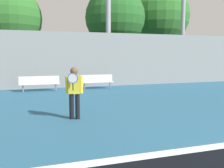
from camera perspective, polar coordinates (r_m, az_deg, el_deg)
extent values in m
cylinder|color=black|center=(8.20, -8.80, -4.82)|extent=(0.14, 0.14, 0.79)
cylinder|color=black|center=(8.18, -7.51, -4.84)|extent=(0.14, 0.14, 0.79)
cube|color=yellow|center=(8.09, -8.23, -0.18)|extent=(0.38, 0.29, 0.54)
cylinder|color=yellow|center=(8.12, -9.75, -0.12)|extent=(0.10, 0.10, 0.53)
cylinder|color=yellow|center=(8.06, -6.70, -0.12)|extent=(0.10, 0.10, 0.53)
sphere|color=brown|center=(8.05, -8.28, 2.80)|extent=(0.24, 0.24, 0.24)
cylinder|color=black|center=(7.81, -8.49, -0.60)|extent=(0.03, 0.03, 0.22)
torus|color=#28519E|center=(7.79, -8.52, 1.26)|extent=(0.31, 0.12, 0.31)
cylinder|color=silver|center=(7.79, -8.52, 1.26)|extent=(0.26, 0.09, 0.27)
cube|color=silver|center=(14.78, -15.49, -0.01)|extent=(2.16, 0.40, 0.04)
cylinder|color=gray|center=(14.79, -18.80, -0.95)|extent=(0.06, 0.06, 0.39)
cylinder|color=gray|center=(14.88, -12.14, -0.71)|extent=(0.06, 0.06, 0.39)
cube|color=silver|center=(14.94, -15.55, 0.90)|extent=(2.16, 0.04, 0.40)
cube|color=silver|center=(15.31, -3.19, 0.42)|extent=(1.93, 0.40, 0.04)
cylinder|color=gray|center=(15.15, -6.01, -0.48)|extent=(0.06, 0.06, 0.39)
cylinder|color=gray|center=(15.56, -0.45, -0.27)|extent=(0.06, 0.06, 0.39)
cube|color=silver|center=(15.46, -3.38, 1.29)|extent=(1.93, 0.04, 0.40)
cube|color=gray|center=(16.71, -2.33, 5.33)|extent=(27.81, 0.06, 3.38)
cylinder|color=brown|center=(25.53, 9.77, 5.56)|extent=(0.41, 0.41, 3.38)
sphere|color=#2D6B28|center=(25.81, 9.94, 14.57)|extent=(5.88, 5.88, 5.88)
cylinder|color=brown|center=(22.02, -20.88, 4.50)|extent=(0.41, 0.41, 2.88)
sphere|color=#2D6B28|center=(22.20, -21.22, 13.18)|extent=(4.78, 4.78, 4.78)
cylinder|color=brown|center=(20.88, 0.68, 5.04)|extent=(0.47, 0.47, 3.03)
sphere|color=#235B23|center=(21.08, 0.69, 14.27)|extent=(4.67, 4.67, 4.67)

